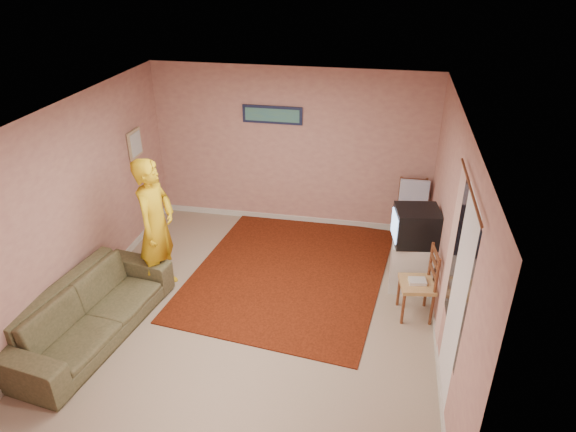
% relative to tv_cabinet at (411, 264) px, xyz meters
% --- Properties ---
extents(ground, '(5.00, 5.00, 0.00)m').
position_rel_tv_cabinet_xyz_m(ground, '(-1.95, -0.93, -0.35)').
color(ground, gray).
rests_on(ground, ground).
extents(wall_back, '(4.50, 0.02, 2.60)m').
position_rel_tv_cabinet_xyz_m(wall_back, '(-1.95, 1.57, 0.95)').
color(wall_back, tan).
rests_on(wall_back, ground).
extents(wall_front, '(4.50, 0.02, 2.60)m').
position_rel_tv_cabinet_xyz_m(wall_front, '(-1.95, -3.43, 0.95)').
color(wall_front, tan).
rests_on(wall_front, ground).
extents(wall_left, '(0.02, 5.00, 2.60)m').
position_rel_tv_cabinet_xyz_m(wall_left, '(-4.20, -0.93, 0.95)').
color(wall_left, tan).
rests_on(wall_left, ground).
extents(wall_right, '(0.02, 5.00, 2.60)m').
position_rel_tv_cabinet_xyz_m(wall_right, '(0.30, -0.93, 0.95)').
color(wall_right, tan).
rests_on(wall_right, ground).
extents(ceiling, '(4.50, 5.00, 0.02)m').
position_rel_tv_cabinet_xyz_m(ceiling, '(-1.95, -0.93, 2.25)').
color(ceiling, silver).
rests_on(ceiling, wall_back).
extents(baseboard_back, '(4.50, 0.02, 0.10)m').
position_rel_tv_cabinet_xyz_m(baseboard_back, '(-1.95, 1.56, -0.30)').
color(baseboard_back, silver).
rests_on(baseboard_back, ground).
extents(baseboard_left, '(0.02, 5.00, 0.10)m').
position_rel_tv_cabinet_xyz_m(baseboard_left, '(-4.19, -0.93, -0.30)').
color(baseboard_left, silver).
rests_on(baseboard_left, ground).
extents(baseboard_right, '(0.02, 5.00, 0.10)m').
position_rel_tv_cabinet_xyz_m(baseboard_right, '(0.29, -0.93, -0.30)').
color(baseboard_right, silver).
rests_on(baseboard_right, ground).
extents(window, '(0.01, 1.10, 1.50)m').
position_rel_tv_cabinet_xyz_m(window, '(0.29, -1.83, 1.10)').
color(window, black).
rests_on(window, wall_right).
extents(curtain_sheer, '(0.01, 0.75, 2.10)m').
position_rel_tv_cabinet_xyz_m(curtain_sheer, '(0.28, -1.98, 0.90)').
color(curtain_sheer, white).
rests_on(curtain_sheer, wall_right).
extents(curtain_floral, '(0.01, 0.35, 2.10)m').
position_rel_tv_cabinet_xyz_m(curtain_floral, '(0.26, -1.28, 0.90)').
color(curtain_floral, '#F2EACE').
rests_on(curtain_floral, wall_right).
extents(curtain_rod, '(0.02, 1.40, 0.02)m').
position_rel_tv_cabinet_xyz_m(curtain_rod, '(0.25, -1.83, 1.97)').
color(curtain_rod, brown).
rests_on(curtain_rod, wall_right).
extents(picture_back, '(0.95, 0.04, 0.28)m').
position_rel_tv_cabinet_xyz_m(picture_back, '(-2.25, 1.53, 1.50)').
color(picture_back, '#151B3A').
rests_on(picture_back, wall_back).
extents(picture_left, '(0.04, 0.38, 0.42)m').
position_rel_tv_cabinet_xyz_m(picture_left, '(-4.17, 0.67, 1.20)').
color(picture_left, tan).
rests_on(picture_left, wall_left).
extents(area_rug, '(2.97, 3.54, 0.02)m').
position_rel_tv_cabinet_xyz_m(area_rug, '(-1.68, 0.02, -0.34)').
color(area_rug, black).
rests_on(area_rug, ground).
extents(tv_cabinet, '(0.55, 0.50, 0.70)m').
position_rel_tv_cabinet_xyz_m(tv_cabinet, '(0.00, 0.00, 0.00)').
color(tv_cabinet, silver).
rests_on(tv_cabinet, ground).
extents(crt_tv, '(0.63, 0.58, 0.48)m').
position_rel_tv_cabinet_xyz_m(crt_tv, '(-0.01, -0.00, 0.59)').
color(crt_tv, black).
rests_on(crt_tv, tv_cabinet).
extents(chair_a, '(0.48, 0.46, 0.55)m').
position_rel_tv_cabinet_xyz_m(chair_a, '(0.01, 1.27, 0.27)').
color(chair_a, tan).
rests_on(chair_a, ground).
extents(dvd_player, '(0.42, 0.35, 0.06)m').
position_rel_tv_cabinet_xyz_m(dvd_player, '(0.01, 1.27, 0.20)').
color(dvd_player, '#B7B7BC').
rests_on(dvd_player, chair_a).
extents(blue_throw, '(0.44, 0.05, 0.46)m').
position_rel_tv_cabinet_xyz_m(blue_throw, '(0.01, 1.27, 0.47)').
color(blue_throw, '#7D92CD').
rests_on(blue_throw, chair_a).
extents(chair_b, '(0.47, 0.49, 0.52)m').
position_rel_tv_cabinet_xyz_m(chair_b, '(0.05, -0.63, 0.23)').
color(chair_b, tan).
rests_on(chair_b, ground).
extents(game_console, '(0.23, 0.18, 0.04)m').
position_rel_tv_cabinet_xyz_m(game_console, '(0.05, -0.63, 0.16)').
color(game_console, silver).
rests_on(game_console, chair_b).
extents(sofa, '(1.21, 2.38, 0.67)m').
position_rel_tv_cabinet_xyz_m(sofa, '(-3.75, -1.75, -0.02)').
color(sofa, brown).
rests_on(sofa, ground).
extents(person, '(0.49, 0.71, 1.88)m').
position_rel_tv_cabinet_xyz_m(person, '(-3.33, -0.65, 0.59)').
color(person, gold).
rests_on(person, ground).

